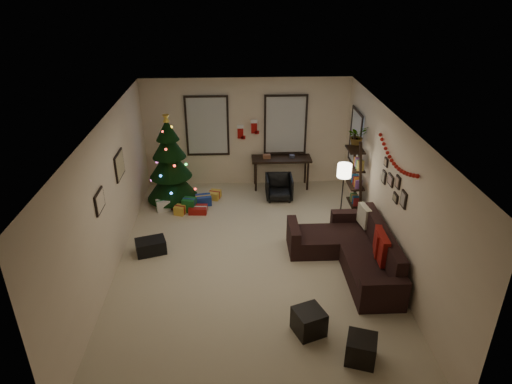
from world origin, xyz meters
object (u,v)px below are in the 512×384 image
sofa (354,252)px  desk (281,161)px  desk_chair (279,187)px  christmas_tree (170,166)px  bookshelf (357,180)px

sofa → desk: sofa is taller
sofa → desk_chair: bearing=112.3°
christmas_tree → sofa: 4.60m
desk → desk_chair: (-0.11, -0.65, -0.40)m
christmas_tree → sofa: christmas_tree is taller
sofa → christmas_tree: bearing=143.2°
desk → sofa: bearing=-73.3°
christmas_tree → sofa: bearing=-36.8°
christmas_tree → desk: (2.63, 0.67, -0.21)m
christmas_tree → bookshelf: 4.19m
sofa → desk_chair: size_ratio=4.23×
christmas_tree → desk_chair: bearing=0.5°
christmas_tree → desk_chair: (2.52, 0.02, -0.61)m
christmas_tree → desk: christmas_tree is taller
desk → christmas_tree: bearing=-165.7°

